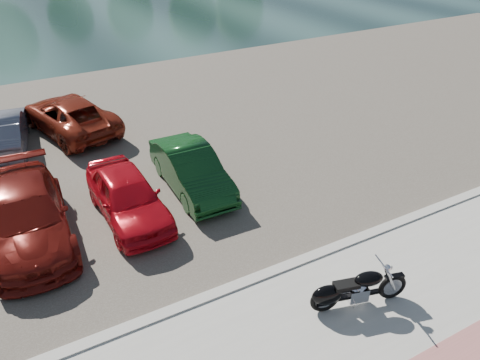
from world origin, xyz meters
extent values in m
plane|color=#595447|center=(0.00, 0.00, 0.00)|extent=(200.00, 200.00, 0.00)
cube|color=#A6A49C|center=(0.00, -1.00, 0.05)|extent=(60.00, 6.00, 0.10)
cube|color=#A6A49C|center=(0.00, 2.00, 0.07)|extent=(60.00, 0.30, 0.14)
cube|color=#48413A|center=(0.00, 11.00, 0.02)|extent=(60.00, 18.00, 0.04)
cube|color=#192D2C|center=(0.00, 40.00, 0.00)|extent=(120.00, 40.00, 0.00)
torus|color=black|center=(0.92, -0.04, 0.44)|extent=(0.69, 0.29, 0.68)
torus|color=black|center=(-0.68, 0.38, 0.44)|extent=(0.69, 0.29, 0.68)
cylinder|color=#B2B2B7|center=(0.92, -0.04, 0.44)|extent=(0.46, 0.18, 0.46)
cylinder|color=#B2B2B7|center=(-0.68, 0.38, 0.44)|extent=(0.46, 0.18, 0.46)
cylinder|color=silver|center=(0.76, -0.10, 0.74)|extent=(0.33, 0.13, 0.63)
cylinder|color=silver|center=(0.81, 0.09, 0.74)|extent=(0.33, 0.13, 0.63)
cylinder|color=silver|center=(0.60, 0.04, 1.13)|extent=(0.23, 0.73, 0.04)
sphere|color=silver|center=(0.70, 0.02, 1.05)|extent=(0.20, 0.20, 0.16)
sphere|color=silver|center=(0.76, 0.00, 1.05)|extent=(0.13, 0.13, 0.11)
cube|color=black|center=(0.92, -0.04, 0.75)|extent=(0.47, 0.25, 0.06)
cube|color=black|center=(0.12, 0.17, 0.38)|extent=(1.19, 0.40, 0.08)
cube|color=silver|center=(0.07, 0.18, 0.45)|extent=(0.52, 0.42, 0.34)
cylinder|color=silver|center=(0.17, 0.16, 0.65)|extent=(0.28, 0.24, 0.27)
cylinder|color=silver|center=(-0.03, 0.21, 0.65)|extent=(0.28, 0.24, 0.27)
ellipsoid|color=black|center=(0.29, 0.12, 0.82)|extent=(0.75, 0.52, 0.32)
cube|color=black|center=(-0.22, 0.26, 0.76)|extent=(0.60, 0.41, 0.10)
ellipsoid|color=black|center=(-0.63, 0.37, 0.56)|extent=(0.79, 0.51, 0.50)
cube|color=black|center=(-0.68, 0.38, 0.49)|extent=(0.43, 0.28, 0.30)
cylinder|color=silver|center=(-0.18, 0.41, 0.32)|extent=(1.09, 0.37, 0.09)
cylinder|color=silver|center=(-0.18, 0.41, 0.40)|extent=(1.09, 0.37, 0.09)
cylinder|color=#B2B2B7|center=(-0.07, 0.03, 0.23)|extent=(0.06, 0.14, 0.22)
imported|color=#61120D|center=(-5.98, 6.37, 0.77)|extent=(2.25, 5.11, 1.46)
imported|color=red|center=(-3.34, 6.09, 0.74)|extent=(1.74, 4.13, 1.39)
imported|color=#103C17|center=(-1.12, 6.63, 0.72)|extent=(1.53, 4.17, 1.36)
imported|color=slate|center=(-6.03, 12.45, 0.74)|extent=(2.08, 4.41, 1.40)
imported|color=maroon|center=(-3.59, 12.84, 0.73)|extent=(3.46, 5.38, 1.38)
camera|label=1|loc=(-5.90, -5.26, 8.02)|focal=35.00mm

